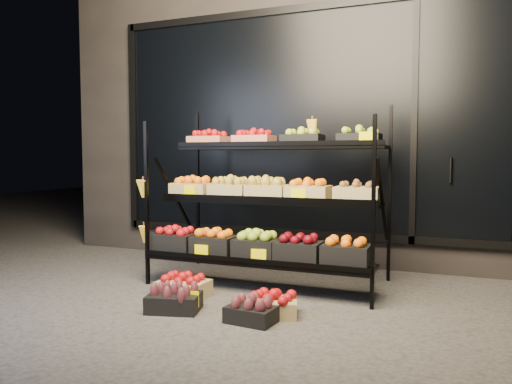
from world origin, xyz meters
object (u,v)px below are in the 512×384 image
at_px(display_rack, 265,199).
at_px(floor_crate_midleft, 174,299).
at_px(floor_crate_left, 183,286).
at_px(floor_crate_midright, 273,304).

relative_size(display_rack, floor_crate_midleft, 4.88).
height_order(display_rack, floor_crate_midleft, display_rack).
xyz_separation_m(display_rack, floor_crate_midleft, (-0.35, -1.03, -0.69)).
xyz_separation_m(display_rack, floor_crate_left, (-0.48, -0.67, -0.69)).
bearing_deg(floor_crate_midleft, display_rack, 56.76).
relative_size(display_rack, floor_crate_left, 5.27).
bearing_deg(floor_crate_left, floor_crate_midleft, -68.43).
bearing_deg(floor_crate_left, display_rack, 56.43).
bearing_deg(floor_crate_midright, floor_crate_left, 150.69).
height_order(floor_crate_midleft, floor_crate_midright, floor_crate_midleft).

